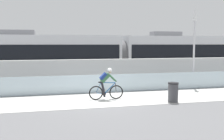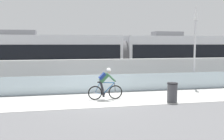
{
  "view_description": "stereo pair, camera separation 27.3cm",
  "coord_description": "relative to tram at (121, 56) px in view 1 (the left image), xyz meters",
  "views": [
    {
      "loc": [
        -2.14,
        -12.08,
        2.82
      ],
      "look_at": [
        1.08,
        2.35,
        1.25
      ],
      "focal_mm": 39.49,
      "sensor_mm": 36.0,
      "label": 1
    },
    {
      "loc": [
        -1.87,
        -12.14,
        2.82
      ],
      "look_at": [
        1.08,
        2.35,
        1.25
      ],
      "focal_mm": 39.49,
      "sensor_mm": 36.0,
      "label": 2
    }
  ],
  "objects": [
    {
      "name": "lamp_post_antenna",
      "position": [
        3.58,
        -4.7,
        1.4
      ],
      "size": [
        0.28,
        0.28,
        5.2
      ],
      "color": "gray",
      "rests_on": "ground"
    },
    {
      "name": "cyclist_on_bike",
      "position": [
        -2.58,
        -6.85,
        -1.09
      ],
      "size": [
        1.77,
        0.58,
        1.61
      ],
      "color": "black",
      "rests_on": "ground"
    },
    {
      "name": "trash_bin",
      "position": [
        0.5,
        -8.1,
        -1.41
      ],
      "size": [
        0.51,
        0.51,
        0.96
      ],
      "color": "#47474C",
      "rests_on": "ground"
    },
    {
      "name": "concrete_barrier_wall",
      "position": [
        -2.82,
        -3.2,
        -0.98
      ],
      "size": [
        32.0,
        0.36,
        1.83
      ],
      "primitive_type": "cube",
      "color": "silver",
      "rests_on": "ground"
    },
    {
      "name": "tram_rail_far",
      "position": [
        -2.82,
        0.72,
        -1.89
      ],
      "size": [
        32.0,
        0.08,
        0.01
      ],
      "primitive_type": "cube",
      "color": "#595654",
      "rests_on": "ground"
    },
    {
      "name": "tram",
      "position": [
        0.0,
        0.0,
        0.0
      ],
      "size": [
        22.56,
        2.54,
        3.81
      ],
      "color": "silver",
      "rests_on": "ground"
    },
    {
      "name": "tram_rail_near",
      "position": [
        -2.82,
        -0.72,
        -1.89
      ],
      "size": [
        32.0,
        0.08,
        0.01
      ],
      "primitive_type": "cube",
      "color": "#595654",
      "rests_on": "ground"
    },
    {
      "name": "ground_plane",
      "position": [
        -2.82,
        -6.85,
        -1.89
      ],
      "size": [
        200.0,
        200.0,
        0.0
      ],
      "primitive_type": "plane",
      "color": "slate"
    },
    {
      "name": "bike_path_deck",
      "position": [
        -2.82,
        -6.85,
        -1.89
      ],
      "size": [
        32.0,
        3.2,
        0.01
      ],
      "primitive_type": "cube",
      "color": "beige",
      "rests_on": "ground"
    },
    {
      "name": "glass_parapet",
      "position": [
        -2.82,
        -5.0,
        -1.37
      ],
      "size": [
        32.0,
        0.05,
        1.05
      ],
      "primitive_type": "cube",
      "color": "silver",
      "rests_on": "ground"
    }
  ]
}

